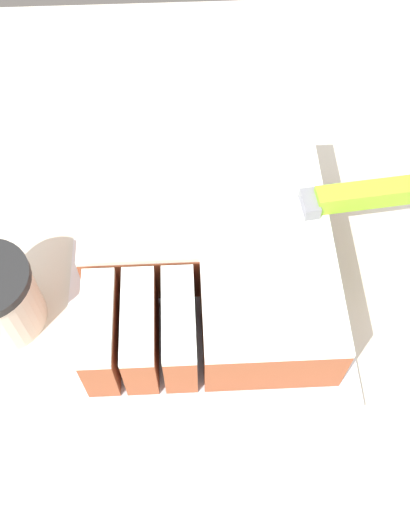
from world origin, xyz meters
The scene contains 5 objects.
ground_plane centered at (0.00, 0.00, 0.00)m, with size 8.00×8.00×0.00m, color #4C4742.
countertop centered at (0.00, 0.00, 0.46)m, with size 1.40×1.10×0.92m.
cake_board centered at (-0.04, 0.05, 0.92)m, with size 0.30×0.32×0.01m.
cake centered at (-0.03, 0.05, 0.97)m, with size 0.26×0.27×0.08m.
knife centered at (0.09, 0.08, 1.02)m, with size 0.34×0.06×0.02m.
Camera 1 is at (-0.05, -0.29, 1.51)m, focal length 42.00 mm.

